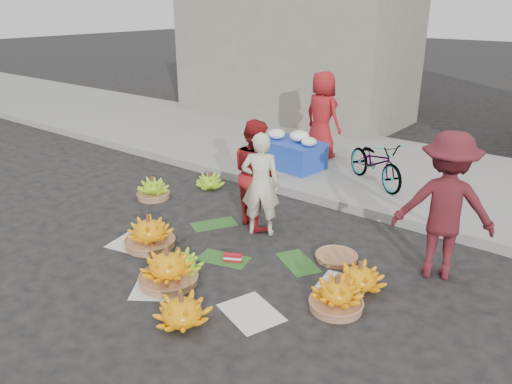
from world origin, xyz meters
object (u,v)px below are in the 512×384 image
Objects in this scene: banana_bunch_4 at (337,295)px; flower_table at (291,152)px; banana_bunch_0 at (149,233)px; vendor_cream at (261,184)px; bicycle at (376,162)px.

flower_table reaches higher than banana_bunch_4.
banana_bunch_0 is 0.57× the size of flower_table.
banana_bunch_0 is 1.31× the size of banana_bunch_4.
vendor_cream is 1.14× the size of flower_table.
banana_bunch_4 is at bearing -129.05° from bicycle.
banana_bunch_4 is 2.10m from vendor_cream.
flower_table is (-0.22, 3.68, 0.21)m from banana_bunch_0.
flower_table is (-2.90, 3.43, 0.24)m from banana_bunch_4.
banana_bunch_0 is 0.49× the size of bicycle.
bicycle is (-1.23, 3.51, 0.35)m from banana_bunch_4.
banana_bunch_0 reaches higher than banana_bunch_4.
bicycle reaches higher than banana_bunch_0.
bicycle is at bearing 68.87° from banana_bunch_0.
bicycle is at bearing 109.33° from banana_bunch_4.
bicycle reaches higher than banana_bunch_4.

